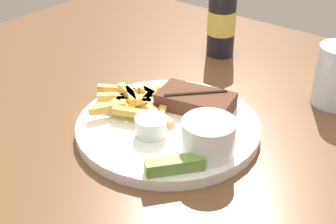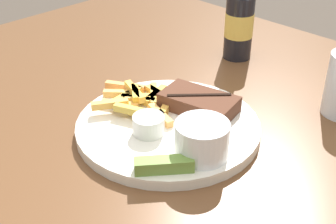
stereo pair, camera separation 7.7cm
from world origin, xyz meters
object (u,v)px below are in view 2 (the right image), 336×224
at_px(steak_portion, 199,102).
at_px(fork_utensil, 126,110).
at_px(beer_bottle, 239,23).
at_px(dinner_plate, 168,127).
at_px(dipping_sauce_cup, 148,124).
at_px(coleslaw_cup, 202,138).
at_px(pickle_spear, 164,165).

bearing_deg(steak_portion, fork_utensil, -132.47).
bearing_deg(beer_bottle, dinner_plate, -72.18).
bearing_deg(fork_utensil, steak_portion, 28.91).
bearing_deg(steak_portion, dipping_sauce_cup, -95.03).
relative_size(steak_portion, fork_utensil, 1.08).
bearing_deg(coleslaw_cup, pickle_spear, -100.43).
distance_m(pickle_spear, beer_bottle, 0.46).
relative_size(steak_portion, beer_bottle, 0.63).
distance_m(dipping_sauce_cup, beer_bottle, 0.38).
xyz_separation_m(pickle_spear, beer_bottle, (-0.19, 0.42, 0.05)).
bearing_deg(dinner_plate, fork_utensil, -161.37).
height_order(steak_portion, fork_utensil, steak_portion).
distance_m(dinner_plate, beer_bottle, 0.34).
bearing_deg(dipping_sauce_cup, pickle_spear, -30.18).
bearing_deg(coleslaw_cup, steak_portion, 133.27).
distance_m(fork_utensil, beer_bottle, 0.35).
bearing_deg(steak_portion, coleslaw_cup, -46.73).
height_order(coleslaw_cup, beer_bottle, beer_bottle).
relative_size(dinner_plate, fork_utensil, 2.35).
xyz_separation_m(dipping_sauce_cup, pickle_spear, (0.09, -0.05, -0.01)).
bearing_deg(steak_portion, beer_bottle, 113.75).
bearing_deg(dipping_sauce_cup, dinner_plate, 88.24).
relative_size(pickle_spear, fork_utensil, 0.61).
bearing_deg(beer_bottle, steak_portion, -66.25).
xyz_separation_m(coleslaw_cup, fork_utensil, (-0.18, 0.00, -0.03)).
relative_size(coleslaw_cup, dipping_sauce_cup, 1.59).
xyz_separation_m(dinner_plate, dipping_sauce_cup, (-0.00, -0.04, 0.03)).
distance_m(coleslaw_cup, pickle_spear, 0.07).
height_order(dipping_sauce_cup, beer_bottle, beer_bottle).
bearing_deg(dipping_sauce_cup, coleslaw_cup, 8.68).
distance_m(steak_portion, pickle_spear, 0.18).
relative_size(dipping_sauce_cup, pickle_spear, 0.64).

